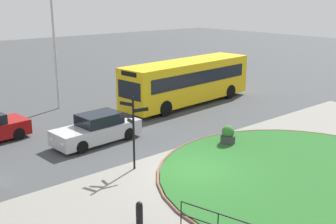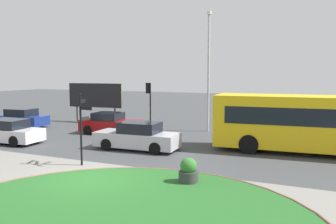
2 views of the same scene
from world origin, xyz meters
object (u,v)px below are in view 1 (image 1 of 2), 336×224
at_px(bollard_foreground, 139,214).
at_px(car_trailing, 97,129).
at_px(lamppost_tall, 54,41).
at_px(planter_near_signpost, 228,136).
at_px(signpost_directional, 133,126).
at_px(bus_yellow, 187,81).

height_order(bollard_foreground, car_trailing, car_trailing).
height_order(lamppost_tall, planter_near_signpost, lamppost_tall).
relative_size(signpost_directional, lamppost_tall, 0.39).
relative_size(bus_yellow, car_trailing, 2.27).
height_order(bollard_foreground, lamppost_tall, lamppost_tall).
relative_size(bollard_foreground, planter_near_signpost, 0.89).
bearing_deg(signpost_directional, planter_near_signpost, -6.96).
bearing_deg(signpost_directional, car_trailing, 81.24).
xyz_separation_m(bollard_foreground, lamppost_tall, (4.82, 15.42, 4.02)).
xyz_separation_m(bus_yellow, lamppost_tall, (-7.40, 4.63, 2.87)).
bearing_deg(lamppost_tall, planter_near_signpost, -75.21).
xyz_separation_m(bus_yellow, planter_near_signpost, (-4.21, -7.47, -1.14)).
bearing_deg(planter_near_signpost, car_trailing, 135.80).
bearing_deg(signpost_directional, bollard_foreground, -123.86).
bearing_deg(bollard_foreground, bus_yellow, 41.41).
xyz_separation_m(signpost_directional, car_trailing, (0.61, 3.96, -1.23)).
bearing_deg(bus_yellow, lamppost_tall, -36.55).
xyz_separation_m(bollard_foreground, planter_near_signpost, (8.02, 3.31, 0.00)).
distance_m(signpost_directional, planter_near_signpost, 5.59).
xyz_separation_m(car_trailing, planter_near_signpost, (4.75, -4.61, -0.23)).
relative_size(bollard_foreground, car_trailing, 0.19).
relative_size(bollard_foreground, bus_yellow, 0.09).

